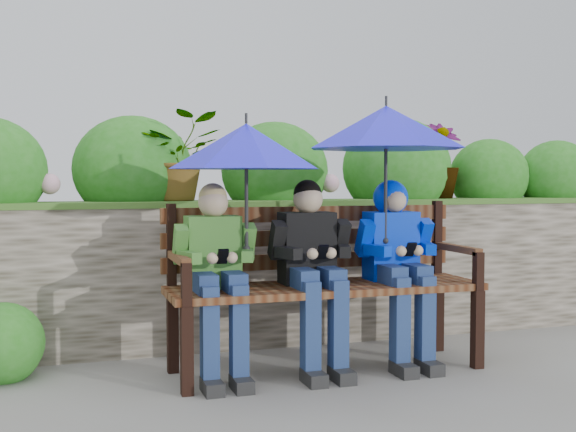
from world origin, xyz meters
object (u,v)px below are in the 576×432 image
object	(u,v)px
park_bench	(322,274)
boy_right	(397,253)
boy_left	(216,268)
boy_middle	(313,263)
umbrella_right	(386,127)
umbrella_left	(246,146)

from	to	relation	value
park_bench	boy_right	world-z (taller)	boy_right
boy_left	boy_middle	world-z (taller)	boy_middle
boy_left	boy_middle	bearing A→B (deg)	-0.20
boy_middle	umbrella_right	distance (m)	0.97
boy_left	umbrella_left	world-z (taller)	umbrella_left
boy_middle	park_bench	bearing A→B (deg)	44.51
park_bench	umbrella_left	xyz separation A→B (m)	(-0.51, -0.11, 0.79)
umbrella_left	boy_left	bearing A→B (deg)	175.33
boy_right	umbrella_right	world-z (taller)	umbrella_right
boy_left	boy_middle	distance (m)	0.60
park_bench	umbrella_left	bearing A→B (deg)	-168.27
boy_right	umbrella_left	distance (m)	1.20
boy_left	umbrella_right	xyz separation A→B (m)	(1.09, 0.01, 0.84)
boy_right	umbrella_left	bearing A→B (deg)	-178.52
park_bench	umbrella_right	distance (m)	1.01
boy_middle	boy_right	bearing A→B (deg)	1.31
park_bench	umbrella_right	bearing A→B (deg)	-11.10
umbrella_right	umbrella_left	bearing A→B (deg)	-178.21
boy_middle	boy_right	size ratio (longest dim) A/B	1.00
boy_left	umbrella_right	distance (m)	1.38
park_bench	boy_right	size ratio (longest dim) A/B	1.66
boy_left	boy_right	distance (m)	1.18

